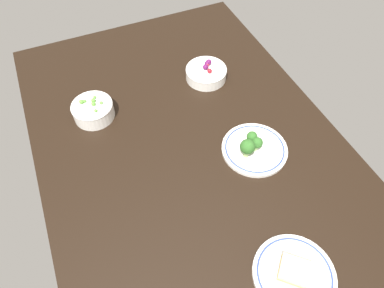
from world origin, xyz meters
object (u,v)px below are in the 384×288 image
at_px(plate_sandwich, 294,274).
at_px(plate_broccoli, 254,148).
at_px(bowl_berries, 206,73).
at_px(bowl_peas, 93,110).

bearing_deg(plate_sandwich, plate_broccoli, -14.51).
relative_size(bowl_berries, bowl_peas, 1.10).
xyz_separation_m(bowl_berries, plate_sandwich, (-0.78, 0.11, -0.01)).
xyz_separation_m(plate_broccoli, bowl_berries, (0.39, -0.01, 0.01)).
xyz_separation_m(bowl_berries, bowl_peas, (-0.02, 0.45, 0.01)).
xyz_separation_m(plate_broccoli, bowl_peas, (0.36, 0.44, 0.01)).
bearing_deg(plate_sandwich, bowl_peas, 24.15).
height_order(bowl_berries, bowl_peas, bowl_peas).
distance_m(plate_broccoli, bowl_berries, 0.39).
bearing_deg(bowl_peas, plate_sandwich, -155.85).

